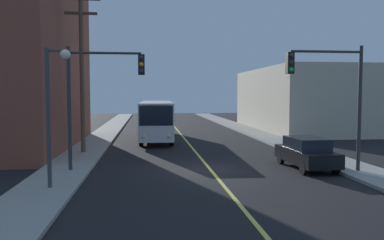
% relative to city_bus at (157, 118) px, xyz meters
% --- Properties ---
extents(ground_plane, '(120.00, 120.00, 0.00)m').
position_rel_city_bus_xyz_m(ground_plane, '(2.40, -13.82, -1.82)').
color(ground_plane, black).
extents(sidewalk_left, '(2.50, 90.00, 0.15)m').
position_rel_city_bus_xyz_m(sidewalk_left, '(-4.85, -3.82, -1.74)').
color(sidewalk_left, gray).
rests_on(sidewalk_left, ground).
extents(sidewalk_right, '(2.50, 90.00, 0.15)m').
position_rel_city_bus_xyz_m(sidewalk_right, '(9.65, -3.82, -1.74)').
color(sidewalk_right, gray).
rests_on(sidewalk_right, ground).
extents(lane_stripe_center, '(0.16, 60.00, 0.01)m').
position_rel_city_bus_xyz_m(lane_stripe_center, '(2.40, 1.18, -1.81)').
color(lane_stripe_center, '#D8CC4C').
rests_on(lane_stripe_center, ground).
extents(building_right_warehouse, '(12.00, 18.99, 6.52)m').
position_rel_city_bus_xyz_m(building_right_warehouse, '(16.89, 7.38, 1.44)').
color(building_right_warehouse, beige).
rests_on(building_right_warehouse, ground).
extents(city_bus, '(2.90, 12.21, 3.20)m').
position_rel_city_bus_xyz_m(city_bus, '(0.00, 0.00, 0.00)').
color(city_bus, silver).
rests_on(city_bus, ground).
extents(parked_car_black, '(1.95, 4.46, 1.62)m').
position_rel_city_bus_xyz_m(parked_car_black, '(7.39, -14.10, -0.98)').
color(parked_car_black, black).
rests_on(parked_car_black, ground).
extents(utility_pole_near, '(2.40, 0.28, 10.25)m').
position_rel_city_bus_xyz_m(utility_pole_near, '(-4.87, -7.87, 3.96)').
color(utility_pole_near, brown).
rests_on(utility_pole_near, sidewalk_left).
extents(traffic_signal_left_corner, '(3.75, 0.48, 6.00)m').
position_rel_city_bus_xyz_m(traffic_signal_left_corner, '(-3.01, -13.84, 2.49)').
color(traffic_signal_left_corner, '#2D2D33').
rests_on(traffic_signal_left_corner, sidewalk_left).
extents(traffic_signal_right_corner, '(3.75, 0.48, 6.00)m').
position_rel_city_bus_xyz_m(traffic_signal_right_corner, '(7.81, -15.66, 2.49)').
color(traffic_signal_right_corner, '#2D2D33').
rests_on(traffic_signal_right_corner, sidewalk_right).
extents(street_lamp_left, '(0.98, 0.40, 5.50)m').
position_rel_city_bus_xyz_m(street_lamp_left, '(-4.42, -17.50, 1.92)').
color(street_lamp_left, '#38383D').
rests_on(street_lamp_left, sidewalk_left).
extents(fire_hydrant, '(0.44, 0.26, 0.84)m').
position_rel_city_bus_xyz_m(fire_hydrant, '(9.25, -7.02, -1.23)').
color(fire_hydrant, red).
rests_on(fire_hydrant, sidewalk_right).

